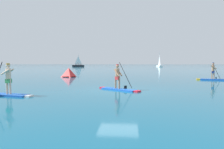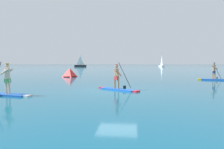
# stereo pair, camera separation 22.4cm
# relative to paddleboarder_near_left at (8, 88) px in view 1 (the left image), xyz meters

# --- Properties ---
(ground) EXTENTS (440.00, 440.00, 0.00)m
(ground) POSITION_rel_paddleboarder_near_left_xyz_m (5.68, 2.57, -0.42)
(ground) COLOR #145B7A
(paddleboarder_near_left) EXTENTS (2.87, 1.11, 1.85)m
(paddleboarder_near_left) POSITION_rel_paddleboarder_near_left_xyz_m (0.00, 0.00, 0.00)
(paddleboarder_near_left) COLOR blue
(paddleboarder_near_left) RESTS_ON ground
(paddleboarder_mid_center) EXTENTS (2.77, 2.15, 1.84)m
(paddleboarder_mid_center) POSITION_rel_paddleboarder_near_left_xyz_m (5.68, 2.85, -0.02)
(paddleboarder_mid_center) COLOR blue
(paddleboarder_mid_center) RESTS_ON ground
(paddleboarder_far_right) EXTENTS (3.34, 1.16, 1.77)m
(paddleboarder_far_right) POSITION_rel_paddleboarder_near_left_xyz_m (14.75, 11.19, -0.06)
(paddleboarder_far_right) COLOR blue
(paddleboarder_far_right) RESTS_ON ground
(race_marker_buoy) EXTENTS (1.89, 1.89, 1.11)m
(race_marker_buoy) POSITION_rel_paddleboarder_near_left_xyz_m (-1.13, 14.56, 0.07)
(race_marker_buoy) COLOR red
(race_marker_buoy) RESTS_ON ground
(sailboat_left_horizon) EXTENTS (5.42, 1.98, 5.80)m
(sailboat_left_horizon) POSITION_rel_paddleboarder_near_left_xyz_m (-17.24, 82.32, 0.30)
(sailboat_left_horizon) COLOR black
(sailboat_left_horizon) RESTS_ON ground
(sailboat_right_horizon) EXTENTS (2.03, 4.96, 6.21)m
(sailboat_right_horizon) POSITION_rel_paddleboarder_near_left_xyz_m (18.67, 81.32, 0.42)
(sailboat_right_horizon) COLOR white
(sailboat_right_horizon) RESTS_ON ground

